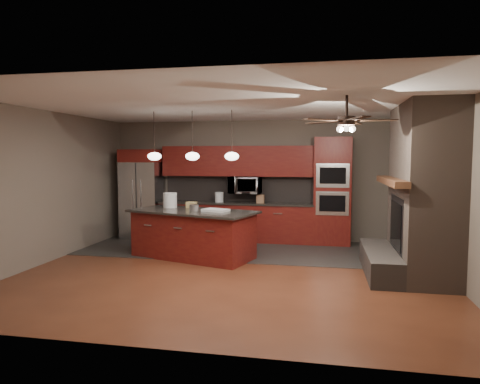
% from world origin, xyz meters
% --- Properties ---
extents(ground, '(7.00, 7.00, 0.00)m').
position_xyz_m(ground, '(0.00, 0.00, 0.00)').
color(ground, brown).
rests_on(ground, ground).
extents(ceiling, '(7.00, 6.00, 0.02)m').
position_xyz_m(ceiling, '(0.00, 0.00, 2.80)').
color(ceiling, white).
rests_on(ceiling, back_wall).
extents(back_wall, '(7.00, 0.02, 2.80)m').
position_xyz_m(back_wall, '(0.00, 3.00, 1.40)').
color(back_wall, '#6B5F56').
rests_on(back_wall, ground).
extents(right_wall, '(0.02, 6.00, 2.80)m').
position_xyz_m(right_wall, '(3.50, 0.00, 1.40)').
color(right_wall, '#6B5F56').
rests_on(right_wall, ground).
extents(left_wall, '(0.02, 6.00, 2.80)m').
position_xyz_m(left_wall, '(-3.50, 0.00, 1.40)').
color(left_wall, '#6B5F56').
rests_on(left_wall, ground).
extents(slate_tile_patch, '(7.00, 2.40, 0.01)m').
position_xyz_m(slate_tile_patch, '(0.00, 1.80, 0.01)').
color(slate_tile_patch, '#2C2927').
rests_on(slate_tile_patch, ground).
extents(fireplace_column, '(1.30, 2.10, 2.80)m').
position_xyz_m(fireplace_column, '(3.04, 0.40, 1.30)').
color(fireplace_column, brown).
rests_on(fireplace_column, ground).
extents(back_cabinetry, '(3.59, 0.64, 2.20)m').
position_xyz_m(back_cabinetry, '(-0.48, 2.74, 0.89)').
color(back_cabinetry, maroon).
rests_on(back_cabinetry, ground).
extents(oven_tower, '(0.80, 0.63, 2.38)m').
position_xyz_m(oven_tower, '(1.70, 2.69, 1.19)').
color(oven_tower, maroon).
rests_on(oven_tower, ground).
extents(microwave, '(0.73, 0.41, 0.50)m').
position_xyz_m(microwave, '(-0.27, 2.75, 1.30)').
color(microwave, silver).
rests_on(microwave, back_cabinetry).
extents(refrigerator, '(0.91, 0.75, 2.12)m').
position_xyz_m(refrigerator, '(-2.75, 2.62, 1.06)').
color(refrigerator, silver).
rests_on(refrigerator, ground).
extents(kitchen_island, '(2.65, 1.77, 0.92)m').
position_xyz_m(kitchen_island, '(-0.96, 0.89, 0.46)').
color(kitchen_island, maroon).
rests_on(kitchen_island, ground).
extents(white_bucket, '(0.39, 0.39, 0.30)m').
position_xyz_m(white_bucket, '(-1.56, 1.26, 1.07)').
color(white_bucket, silver).
rests_on(white_bucket, kitchen_island).
extents(paint_can, '(0.22, 0.22, 0.12)m').
position_xyz_m(paint_can, '(-0.91, 0.80, 0.98)').
color(paint_can, '#ABABB0').
rests_on(paint_can, kitchen_island).
extents(paint_tray, '(0.54, 0.45, 0.05)m').
position_xyz_m(paint_tray, '(-0.49, 0.83, 0.94)').
color(paint_tray, silver).
rests_on(paint_tray, kitchen_island).
extents(cardboard_box, '(0.21, 0.16, 0.12)m').
position_xyz_m(cardboard_box, '(-1.11, 1.27, 0.98)').
color(cardboard_box, tan).
rests_on(cardboard_box, kitchen_island).
extents(counter_bucket, '(0.20, 0.20, 0.23)m').
position_xyz_m(counter_bucket, '(-0.88, 2.70, 1.01)').
color(counter_bucket, white).
rests_on(counter_bucket, back_cabinetry).
extents(counter_box, '(0.17, 0.13, 0.19)m').
position_xyz_m(counter_box, '(0.10, 2.65, 0.99)').
color(counter_box, '#8C6548').
rests_on(counter_box, back_cabinetry).
extents(pendant_left, '(0.26, 0.26, 0.92)m').
position_xyz_m(pendant_left, '(-1.65, 0.70, 1.96)').
color(pendant_left, black).
rests_on(pendant_left, ceiling).
extents(pendant_center, '(0.26, 0.26, 0.92)m').
position_xyz_m(pendant_center, '(-0.90, 0.70, 1.96)').
color(pendant_center, black).
rests_on(pendant_center, ceiling).
extents(pendant_right, '(0.26, 0.26, 0.92)m').
position_xyz_m(pendant_right, '(-0.15, 0.70, 1.96)').
color(pendant_right, black).
rests_on(pendant_right, ceiling).
extents(ceiling_fan, '(1.27, 1.33, 0.41)m').
position_xyz_m(ceiling_fan, '(1.80, -0.80, 2.46)').
color(ceiling_fan, black).
rests_on(ceiling_fan, ceiling).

